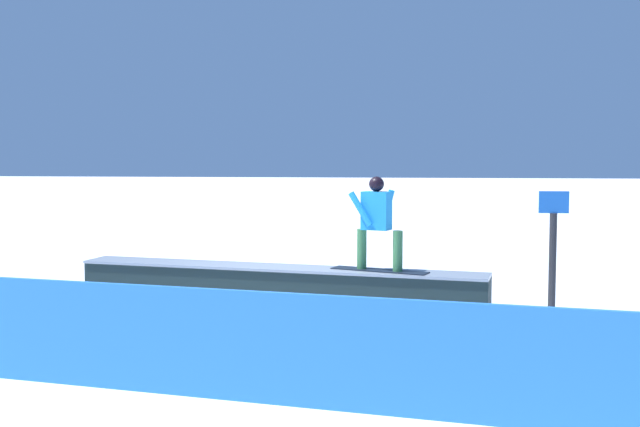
{
  "coord_description": "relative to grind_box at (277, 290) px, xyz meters",
  "views": [
    {
      "loc": [
        -1.97,
        11.83,
        2.4
      ],
      "look_at": [
        -0.78,
        1.14,
        1.56
      ],
      "focal_mm": 44.71,
      "sensor_mm": 36.0,
      "label": 1
    }
  ],
  "objects": [
    {
      "name": "grind_box",
      "position": [
        0.0,
        0.0,
        0.0
      ],
      "size": [
        6.36,
        1.78,
        0.66
      ],
      "color": "black",
      "rests_on": "ground_plane"
    },
    {
      "name": "snowboarder",
      "position": [
        -1.52,
        0.27,
        1.1
      ],
      "size": [
        1.47,
        0.79,
        1.38
      ],
      "color": "black",
      "rests_on": "grind_box"
    },
    {
      "name": "trail_marker",
      "position": [
        -3.94,
        0.73,
        0.7
      ],
      "size": [
        0.4,
        0.1,
        1.86
      ],
      "color": "#262628",
      "rests_on": "ground_plane"
    },
    {
      "name": "ground_plane",
      "position": [
        0.0,
        0.0,
        -0.3
      ],
      "size": [
        120.0,
        120.0,
        0.0
      ],
      "primitive_type": "plane",
      "color": "white"
    },
    {
      "name": "safety_fence",
      "position": [
        0.0,
        4.39,
        0.24
      ],
      "size": [
        12.92,
        2.44,
        1.08
      ],
      "primitive_type": "cube",
      "rotation": [
        0.0,
        0.0,
        -0.18
      ],
      "color": "#2B78E7",
      "rests_on": "ground_plane"
    }
  ]
}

